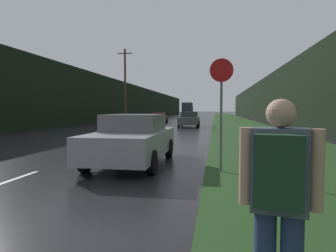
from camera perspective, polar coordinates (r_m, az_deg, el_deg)
name	(u,v)px	position (r m, az deg, el deg)	size (l,w,h in m)	color
grass_verge	(236,123)	(40.04, 12.91, 0.62)	(6.00, 240.00, 0.02)	#26471E
lane_stripe_c	(108,147)	(13.93, -11.38, -3.92)	(0.12, 3.00, 0.01)	silver
lane_stripe_d	(144,134)	(20.60, -4.58, -1.61)	(0.12, 3.00, 0.01)	silver
lane_stripe_e	(162,128)	(27.43, -1.14, -0.43)	(0.12, 3.00, 0.01)	silver
treeline_far_side	(125,102)	(52.25, -8.14, 4.59)	(2.00, 140.00, 6.16)	black
treeline_near_side	(271,99)	(50.70, 18.99, 4.91)	(2.00, 140.00, 6.89)	black
utility_pole_far	(125,86)	(35.70, -8.16, 7.61)	(1.80, 0.24, 8.76)	#4C3823
stop_sign	(221,105)	(8.23, 10.10, 4.05)	(0.63, 0.07, 3.07)	slate
hitchhiker_with_backpack	(279,198)	(2.49, 20.39, -12.76)	(0.60, 0.49, 1.77)	navy
car_passing_near	(133,139)	(9.47, -6.66, -2.47)	(2.04, 4.71, 1.55)	#9E9EA3
car_passing_far	(189,119)	(29.59, 4.06, 1.26)	(1.94, 4.17, 1.51)	#4C514C
car_oncoming	(159,118)	(37.98, -1.78, 1.60)	(1.84, 4.26, 1.37)	maroon
delivery_truck	(188,109)	(77.44, 3.75, 3.20)	(2.56, 6.85, 3.52)	black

